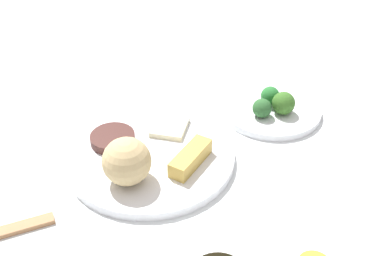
# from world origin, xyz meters

# --- Properties ---
(tabletop) EXTENTS (2.20, 2.20, 0.02)m
(tabletop) POSITION_xyz_m (0.00, 0.00, 0.01)
(tabletop) COLOR white
(tabletop) RESTS_ON ground
(main_plate) EXTENTS (0.30, 0.30, 0.02)m
(main_plate) POSITION_xyz_m (0.01, 0.02, 0.03)
(main_plate) COLOR white
(main_plate) RESTS_ON tabletop
(rice_scoop) EXTENTS (0.08, 0.08, 0.08)m
(rice_scoop) POSITION_xyz_m (-0.06, 0.02, 0.08)
(rice_scoop) COLOR tan
(rice_scoop) RESTS_ON main_plate
(spring_roll) EXTENTS (0.10, 0.04, 0.03)m
(spring_roll) POSITION_xyz_m (0.02, -0.05, 0.05)
(spring_roll) COLOR gold
(spring_roll) RESTS_ON main_plate
(crab_rangoon_wonton) EXTENTS (0.08, 0.08, 0.01)m
(crab_rangoon_wonton) POSITION_xyz_m (0.09, 0.03, 0.04)
(crab_rangoon_wonton) COLOR beige
(crab_rangoon_wonton) RESTS_ON main_plate
(stir_fry_heap) EXTENTS (0.08, 0.08, 0.02)m
(stir_fry_heap) POSITION_xyz_m (0.01, 0.10, 0.04)
(stir_fry_heap) COLOR #452520
(stir_fry_heap) RESTS_ON main_plate
(broccoli_plate) EXTENTS (0.21, 0.21, 0.01)m
(broccoli_plate) POSITION_xyz_m (0.26, -0.11, 0.03)
(broccoli_plate) COLOR white
(broccoli_plate) RESTS_ON tabletop
(broccoli_floret_0) EXTENTS (0.05, 0.05, 0.05)m
(broccoli_floret_0) POSITION_xyz_m (0.25, -0.14, 0.06)
(broccoli_floret_0) COLOR #386A25
(broccoli_floret_0) RESTS_ON broccoli_plate
(broccoli_floret_1) EXTENTS (0.04, 0.04, 0.04)m
(broccoli_floret_1) POSITION_xyz_m (0.27, -0.11, 0.05)
(broccoli_floret_1) COLOR #266E2F
(broccoli_floret_1) RESTS_ON broccoli_plate
(broccoli_floret_2) EXTENTS (0.04, 0.04, 0.04)m
(broccoli_floret_2) POSITION_xyz_m (0.22, -0.11, 0.05)
(broccoli_floret_2) COLOR #2B5F2D
(broccoli_floret_2) RESTS_ON broccoli_plate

